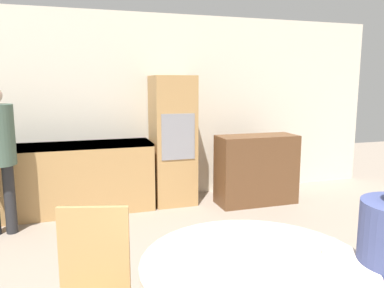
{
  "coord_description": "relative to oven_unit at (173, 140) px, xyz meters",
  "views": [
    {
      "loc": [
        -1.04,
        -0.41,
        1.65
      ],
      "look_at": [
        -0.06,
        2.68,
        1.12
      ],
      "focal_mm": 35.0,
      "sensor_mm": 36.0,
      "label": 1
    }
  ],
  "objects": [
    {
      "name": "wall_back",
      "position": [
        -0.23,
        0.34,
        0.43
      ],
      "size": [
        7.1,
        0.05,
        2.6
      ],
      "color": "silver",
      "rests_on": "ground_plane"
    },
    {
      "name": "kitchen_counter",
      "position": [
        -1.62,
        -0.01,
        -0.42
      ],
      "size": [
        2.61,
        0.6,
        0.88
      ],
      "color": "tan",
      "rests_on": "ground_plane"
    },
    {
      "name": "oven_unit",
      "position": [
        0.0,
        0.0,
        0.0
      ],
      "size": [
        0.56,
        0.59,
        1.75
      ],
      "color": "tan",
      "rests_on": "ground_plane"
    },
    {
      "name": "sideboard",
      "position": [
        1.08,
        -0.39,
        -0.4
      ],
      "size": [
        1.09,
        0.45,
        0.95
      ],
      "color": "brown",
      "rests_on": "ground_plane"
    },
    {
      "name": "cup",
      "position": [
        -0.05,
        -3.4,
        -0.06
      ],
      "size": [
        0.06,
        0.06,
        0.09
      ],
      "color": "white",
      "rests_on": "dining_table"
    }
  ]
}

